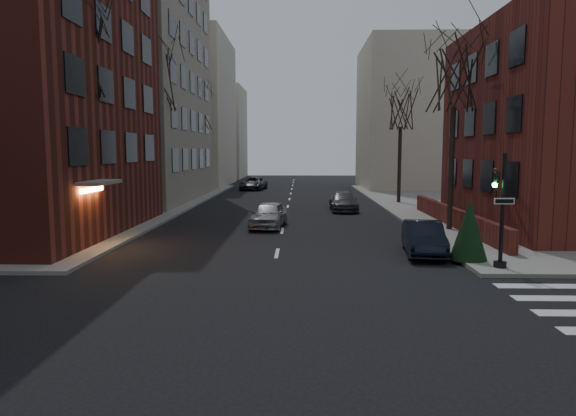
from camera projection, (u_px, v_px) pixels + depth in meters
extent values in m
plane|color=black|center=(247.00, 384.00, 9.32)|extent=(160.00, 160.00, 0.00)
cube|color=gray|center=(82.00, 31.00, 41.96)|extent=(18.00, 18.00, 28.00)
cube|color=maroon|center=(453.00, 217.00, 27.90)|extent=(0.35, 16.00, 1.00)
cube|color=beige|center=(172.00, 112.00, 63.33)|extent=(14.00, 16.00, 18.00)
cube|color=beige|center=(425.00, 117.00, 57.75)|extent=(14.00, 14.00, 16.00)
cube|color=beige|center=(212.00, 133.00, 80.39)|extent=(10.00, 12.00, 14.00)
cylinder|color=black|center=(502.00, 211.00, 17.83)|extent=(0.14, 0.14, 4.00)
cylinder|color=black|center=(500.00, 264.00, 18.04)|extent=(0.44, 0.44, 0.20)
imported|color=black|center=(496.00, 186.00, 17.74)|extent=(0.16, 0.20, 1.00)
sphere|color=#19FF4C|center=(495.00, 185.00, 17.69)|extent=(0.18, 0.18, 0.18)
cube|color=white|center=(504.00, 201.00, 17.67)|extent=(0.70, 0.03, 0.22)
cylinder|color=#2D231C|center=(84.00, 168.00, 23.06)|extent=(0.28, 0.28, 6.65)
cylinder|color=#2D231C|center=(157.00, 159.00, 34.96)|extent=(0.28, 0.28, 7.00)
cylinder|color=#2D231C|center=(198.00, 161.00, 48.91)|extent=(0.28, 0.28, 6.30)
cylinder|color=#2D231C|center=(451.00, 169.00, 26.63)|extent=(0.28, 0.28, 6.30)
cylinder|color=#2D231C|center=(399.00, 165.00, 40.56)|extent=(0.28, 0.28, 5.95)
cylinder|color=black|center=(149.00, 169.00, 31.03)|extent=(0.12, 0.12, 6.00)
sphere|color=#FFA54C|center=(148.00, 117.00, 30.68)|extent=(0.36, 0.36, 0.36)
cylinder|color=black|center=(208.00, 162.00, 50.90)|extent=(0.12, 0.12, 6.00)
sphere|color=#FFA54C|center=(208.00, 130.00, 50.56)|extent=(0.36, 0.36, 0.36)
imported|color=black|center=(424.00, 238.00, 20.89)|extent=(1.88, 4.28, 1.37)
imported|color=#A1A2A7|center=(268.00, 215.00, 28.32)|extent=(2.16, 4.37, 1.43)
imported|color=#39393D|center=(343.00, 201.00, 36.26)|extent=(1.86, 4.58, 1.33)
imported|color=#3B3C40|center=(253.00, 183.00, 55.87)|extent=(2.96, 5.33, 1.41)
cube|color=white|center=(436.00, 229.00, 23.89)|extent=(0.52, 0.63, 0.87)
cone|color=black|center=(469.00, 229.00, 19.23)|extent=(1.68, 1.68, 2.29)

